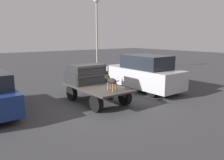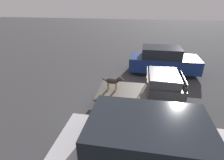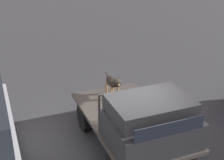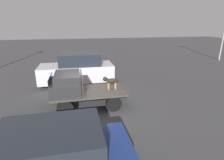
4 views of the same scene
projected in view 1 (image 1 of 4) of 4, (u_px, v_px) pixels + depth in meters
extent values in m
plane|color=#38383A|center=(97.00, 102.00, 10.62)|extent=(80.00, 80.00, 0.00)
cylinder|color=black|center=(72.00, 93.00, 10.94)|extent=(0.75, 0.24, 0.75)
cylinder|color=black|center=(98.00, 88.00, 11.89)|extent=(0.75, 0.24, 0.75)
cylinder|color=black|center=(96.00, 103.00, 9.21)|extent=(0.75, 0.24, 0.75)
cylinder|color=black|center=(125.00, 97.00, 10.16)|extent=(0.75, 0.24, 0.75)
cube|color=black|center=(91.00, 91.00, 10.30)|extent=(3.31, 0.10, 0.18)
cube|color=black|center=(103.00, 89.00, 10.70)|extent=(3.31, 0.10, 0.18)
cube|color=#3D3833|center=(97.00, 87.00, 10.48)|extent=(3.59, 1.91, 0.08)
cube|color=#28282B|center=(86.00, 77.00, 11.23)|extent=(1.38, 1.79, 0.59)
cube|color=#28282B|center=(87.00, 68.00, 11.06)|extent=(1.17, 1.64, 0.36)
cube|color=black|center=(79.00, 67.00, 11.68)|extent=(0.02, 1.46, 0.27)
cube|color=#3D3833|center=(78.00, 78.00, 10.09)|extent=(0.04, 0.04, 0.91)
cube|color=#3D3833|center=(108.00, 74.00, 11.13)|extent=(0.04, 0.04, 0.91)
cube|color=#3D3833|center=(94.00, 67.00, 10.53)|extent=(0.04, 1.75, 0.04)
cube|color=#3D3833|center=(94.00, 76.00, 10.61)|extent=(0.04, 1.75, 0.04)
cylinder|color=#9E7547|center=(108.00, 86.00, 9.57)|extent=(0.06, 0.06, 0.36)
cylinder|color=#9E7547|center=(111.00, 86.00, 9.68)|extent=(0.06, 0.06, 0.36)
cylinder|color=#9E7547|center=(113.00, 88.00, 9.30)|extent=(0.06, 0.06, 0.36)
cylinder|color=#9E7547|center=(116.00, 87.00, 9.41)|extent=(0.06, 0.06, 0.36)
ellipsoid|color=black|center=(112.00, 81.00, 9.44)|extent=(0.57, 0.25, 0.25)
sphere|color=#9E7547|center=(110.00, 81.00, 9.57)|extent=(0.11, 0.11, 0.11)
cylinder|color=black|center=(109.00, 79.00, 9.61)|extent=(0.18, 0.14, 0.17)
sphere|color=black|center=(107.00, 77.00, 9.69)|extent=(0.23, 0.23, 0.23)
cone|color=#9E7547|center=(106.00, 77.00, 9.77)|extent=(0.12, 0.12, 0.12)
cone|color=black|center=(106.00, 75.00, 9.63)|extent=(0.06, 0.08, 0.10)
cone|color=black|center=(108.00, 75.00, 9.70)|extent=(0.06, 0.08, 0.10)
cylinder|color=black|center=(117.00, 82.00, 9.18)|extent=(0.24, 0.04, 0.16)
cylinder|color=black|center=(0.00, 96.00, 10.53)|extent=(0.60, 0.20, 0.60)
cylinder|color=black|center=(15.00, 111.00, 8.41)|extent=(0.60, 0.20, 0.60)
cylinder|color=black|center=(116.00, 83.00, 13.79)|extent=(0.60, 0.20, 0.60)
cylinder|color=black|center=(136.00, 79.00, 14.81)|extent=(0.60, 0.20, 0.60)
cylinder|color=black|center=(152.00, 92.00, 11.44)|extent=(0.60, 0.20, 0.60)
cylinder|color=black|center=(172.00, 87.00, 12.46)|extent=(0.60, 0.20, 0.60)
cube|color=#B7B7BC|center=(143.00, 77.00, 13.03)|extent=(4.89, 1.98, 1.07)
cube|color=#1E232B|center=(146.00, 62.00, 12.66)|extent=(2.69, 1.78, 0.77)
cylinder|color=gray|center=(97.00, 37.00, 20.11)|extent=(0.16, 0.16, 6.25)
sphere|color=silver|center=(96.00, 0.00, 19.48)|extent=(0.53, 0.53, 0.53)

